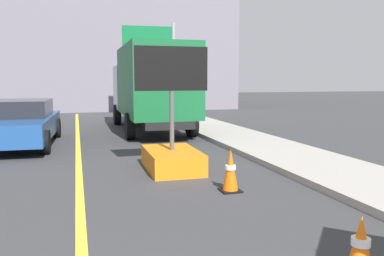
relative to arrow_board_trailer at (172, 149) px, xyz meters
name	(u,v)px	position (x,y,z in m)	size (l,w,h in m)	color
sidewalk_curb	(366,182)	(3.20, -2.31, -0.41)	(2.19, 48.00, 0.14)	#9E9991
lane_center_stripe	(80,211)	(-1.99, -2.31, -0.48)	(0.14, 36.00, 0.01)	yellow
arrow_board_trailer	(172,149)	(0.00, 0.00, 0.00)	(1.60, 1.81, 2.70)	orange
box_truck	(151,86)	(0.80, 6.76, 1.28)	(2.48, 7.22, 3.21)	black
pickup_car	(21,123)	(-3.63, 4.50, 0.22)	(2.18, 5.01, 1.38)	navy
highway_guide_sign	(159,53)	(2.30, 12.46, 2.94)	(2.78, 0.34, 5.00)	gray
far_building_block	(86,43)	(-1.20, 20.55, 4.10)	(19.80, 7.62, 9.16)	slate
traffic_cone_near_sign	(361,247)	(0.71, -5.18, -0.17)	(0.36, 0.36, 0.64)	black
traffic_cone_mid_lane	(231,171)	(0.60, -1.94, -0.10)	(0.36, 0.36, 0.77)	black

